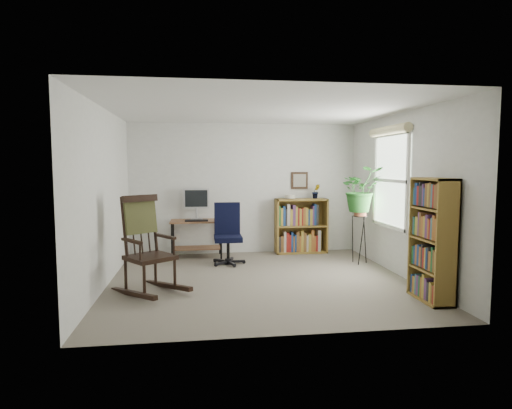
{
  "coord_description": "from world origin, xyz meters",
  "views": [
    {
      "loc": [
        -0.86,
        -5.9,
        1.63
      ],
      "look_at": [
        0.0,
        0.4,
        1.05
      ],
      "focal_mm": 30.0,
      "sensor_mm": 36.0,
      "label": 1
    }
  ],
  "objects": [
    {
      "name": "monitor",
      "position": [
        -0.89,
        1.84,
        0.94
      ],
      "size": [
        0.46,
        0.16,
        0.56
      ],
      "primitive_type": null,
      "color": "#BABABF",
      "rests_on": "desk"
    },
    {
      "name": "window",
      "position": [
        2.06,
        0.3,
        1.4
      ],
      "size": [
        0.12,
        1.2,
        1.5
      ],
      "primitive_type": null,
      "color": "white",
      "rests_on": "wall_right"
    },
    {
      "name": "wall_front",
      "position": [
        0.0,
        -2.0,
        1.2
      ],
      "size": [
        4.2,
        0.0,
        2.4
      ],
      "primitive_type": "cube",
      "color": "silver",
      "rests_on": "ground"
    },
    {
      "name": "floor",
      "position": [
        0.0,
        0.0,
        0.0
      ],
      "size": [
        4.2,
        4.0,
        0.0
      ],
      "primitive_type": "cube",
      "color": "gray",
      "rests_on": "ground"
    },
    {
      "name": "ceiling",
      "position": [
        0.0,
        0.0,
        2.4
      ],
      "size": [
        4.2,
        4.0,
        0.0
      ],
      "primitive_type": "cube",
      "color": "silver",
      "rests_on": "ground"
    },
    {
      "name": "rocking_chair",
      "position": [
        -1.47,
        -0.39,
        0.64
      ],
      "size": [
        1.19,
        1.27,
        1.27
      ],
      "primitive_type": null,
      "rotation": [
        0.0,
        0.0,
        0.65
      ],
      "color": "black",
      "rests_on": "floor"
    },
    {
      "name": "spider_plant",
      "position": [
        1.8,
        0.82,
        1.6
      ],
      "size": [
        1.69,
        1.88,
        1.47
      ],
      "primitive_type": "imported",
      "color": "#246322",
      "rests_on": "plant_stand"
    },
    {
      "name": "framed_picture",
      "position": [
        1.05,
        1.97,
        1.35
      ],
      "size": [
        0.32,
        0.04,
        0.32
      ],
      "primitive_type": null,
      "color": "black",
      "rests_on": "wall_back"
    },
    {
      "name": "plant_stand",
      "position": [
        1.8,
        0.82,
        0.47
      ],
      "size": [
        0.29,
        0.29,
        0.94
      ],
      "primitive_type": null,
      "rotation": [
        0.0,
        0.0,
        -0.14
      ],
      "color": "black",
      "rests_on": "floor"
    },
    {
      "name": "wall_right",
      "position": [
        2.1,
        0.0,
        1.2
      ],
      "size": [
        0.0,
        4.0,
        2.4
      ],
      "primitive_type": "cube",
      "color": "silver",
      "rests_on": "ground"
    },
    {
      "name": "office_chair",
      "position": [
        -0.37,
        1.07,
        0.51
      ],
      "size": [
        0.56,
        0.56,
        1.03
      ],
      "primitive_type": null,
      "rotation": [
        0.0,
        0.0,
        -0.0
      ],
      "color": "black",
      "rests_on": "floor"
    },
    {
      "name": "desk",
      "position": [
        -0.89,
        1.7,
        0.33
      ],
      "size": [
        0.92,
        0.51,
        0.66
      ],
      "primitive_type": null,
      "color": "#90603F",
      "rests_on": "floor"
    },
    {
      "name": "potted_plant_small",
      "position": [
        1.33,
        1.83,
        1.07
      ],
      "size": [
        0.13,
        0.24,
        0.11
      ],
      "primitive_type": "imported",
      "color": "#246322",
      "rests_on": "low_bookshelf"
    },
    {
      "name": "keyboard",
      "position": [
        -0.89,
        1.58,
        0.67
      ],
      "size": [
        0.4,
        0.15,
        0.02
      ],
      "primitive_type": "cube",
      "color": "black",
      "rests_on": "desk"
    },
    {
      "name": "tall_bookshelf",
      "position": [
        1.92,
        -1.18,
        0.74
      ],
      "size": [
        0.28,
        0.65,
        1.49
      ],
      "primitive_type": null,
      "color": "olive",
      "rests_on": "floor"
    },
    {
      "name": "wall_back",
      "position": [
        0.0,
        2.0,
        1.2
      ],
      "size": [
        4.2,
        0.0,
        2.4
      ],
      "primitive_type": "cube",
      "color": "silver",
      "rests_on": "ground"
    },
    {
      "name": "low_bookshelf",
      "position": [
        1.05,
        1.82,
        0.51
      ],
      "size": [
        0.96,
        0.32,
        1.02
      ],
      "primitive_type": null,
      "color": "olive",
      "rests_on": "floor"
    },
    {
      "name": "wall_left",
      "position": [
        -2.1,
        0.0,
        1.2
      ],
      "size": [
        0.0,
        4.0,
        2.4
      ],
      "primitive_type": "cube",
      "color": "silver",
      "rests_on": "ground"
    }
  ]
}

